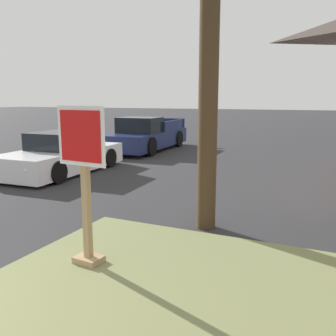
# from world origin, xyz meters

# --- Properties ---
(grass_corner_patch) EXTENTS (4.51, 5.13, 0.08)m
(grass_corner_patch) POSITION_xyz_m (2.56, 1.99, 0.04)
(grass_corner_patch) COLOR olive
(grass_corner_patch) RESTS_ON ground
(stop_sign) EXTENTS (0.75, 0.31, 2.08)m
(stop_sign) POSITION_xyz_m (1.23, 2.81, 1.10)
(stop_sign) COLOR #A3845B
(stop_sign) RESTS_ON grass_corner_patch
(parked_sedan_white) EXTENTS (2.14, 4.43, 1.25)m
(parked_sedan_white) POSITION_xyz_m (-3.56, 7.96, 0.54)
(parked_sedan_white) COLOR silver
(parked_sedan_white) RESTS_ON ground
(pickup_truck_navy) EXTENTS (2.23, 5.42, 1.48)m
(pickup_truck_navy) POSITION_xyz_m (-3.58, 13.49, 0.62)
(pickup_truck_navy) COLOR #19234C
(pickup_truck_navy) RESTS_ON ground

